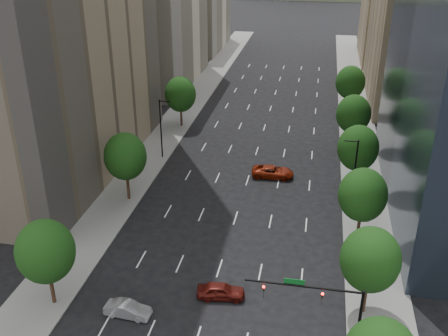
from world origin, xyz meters
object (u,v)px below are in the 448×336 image
Objects in this scene: traffic_signal at (328,306)px; car_silver at (128,309)px; car_red_far at (273,172)px; car_maroon at (221,291)px.

traffic_signal is 2.17× the size of car_silver.
car_red_far is at bearing -14.96° from car_silver.
traffic_signal reaches higher than car_maroon.
car_silver is 0.73× the size of car_red_far.
car_maroon is at bearing 173.32° from car_red_far.
traffic_signal is at bearing -127.65° from car_maroon.
traffic_signal is 1.60× the size of car_red_far.
traffic_signal is at bearing -168.80° from car_red_far.
car_red_far is (9.93, 29.98, 0.10)m from car_silver.
car_red_far reaches higher than car_maroon.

